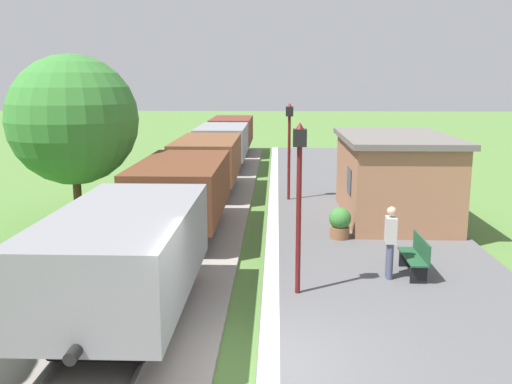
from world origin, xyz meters
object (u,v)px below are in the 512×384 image
(freight_train, at_px, (208,162))
(lamp_post_near, at_px, (299,177))
(bench_near_hut, at_px, (416,256))
(potted_planter, at_px, (340,223))
(tree_trackside_far, at_px, (73,120))
(lamp_post_far, at_px, (289,133))
(person_waiting, at_px, (390,239))
(station_hut, at_px, (394,176))

(freight_train, distance_m, lamp_post_near, 12.40)
(bench_near_hut, distance_m, potted_planter, 3.43)
(potted_planter, distance_m, tree_trackside_far, 9.54)
(freight_train, xyz_separation_m, lamp_post_far, (3.38, -2.01, 1.41))
(freight_train, bearing_deg, lamp_post_near, -74.08)
(lamp_post_near, bearing_deg, person_waiting, 25.24)
(freight_train, relative_size, tree_trackside_far, 5.76)
(station_hut, distance_m, lamp_post_far, 4.59)
(station_hut, height_order, potted_planter, station_hut)
(bench_near_hut, bearing_deg, lamp_post_far, 108.37)
(potted_planter, height_order, lamp_post_far, lamp_post_far)
(lamp_post_near, height_order, tree_trackside_far, tree_trackside_far)
(freight_train, xyz_separation_m, lamp_post_near, (3.38, -11.84, 1.41))
(freight_train, height_order, lamp_post_near, lamp_post_near)
(lamp_post_near, bearing_deg, lamp_post_far, 90.00)
(lamp_post_near, relative_size, lamp_post_far, 1.00)
(station_hut, bearing_deg, freight_train, 144.52)
(station_hut, distance_m, person_waiting, 6.12)
(station_hut, height_order, tree_trackside_far, tree_trackside_far)
(person_waiting, distance_m, tree_trackside_far, 11.53)
(station_hut, xyz_separation_m, lamp_post_near, (-3.42, -7.00, 1.15))
(station_hut, xyz_separation_m, potted_planter, (-2.04, -2.62, -0.93))
(freight_train, relative_size, lamp_post_far, 8.81)
(bench_near_hut, relative_size, lamp_post_far, 0.41)
(lamp_post_near, bearing_deg, tree_trackside_far, 135.58)
(bench_near_hut, bearing_deg, tree_trackside_far, 149.87)
(bench_near_hut, height_order, lamp_post_near, lamp_post_near)
(station_hut, relative_size, potted_planter, 6.33)
(person_waiting, bearing_deg, bench_near_hut, -156.42)
(lamp_post_near, bearing_deg, station_hut, 63.95)
(potted_planter, xyz_separation_m, tree_trackside_far, (-8.70, 2.79, 2.75))
(bench_near_hut, distance_m, person_waiting, 0.86)
(potted_planter, relative_size, tree_trackside_far, 0.16)
(bench_near_hut, bearing_deg, freight_train, 120.48)
(person_waiting, bearing_deg, lamp_post_far, -73.15)
(bench_near_hut, relative_size, tree_trackside_far, 0.27)
(freight_train, distance_m, tree_trackside_far, 6.46)
(potted_planter, height_order, lamp_post_near, lamp_post_near)
(lamp_post_near, bearing_deg, freight_train, 105.92)
(lamp_post_far, distance_m, tree_trackside_far, 7.81)
(station_hut, height_order, lamp_post_far, lamp_post_far)
(station_hut, bearing_deg, potted_planter, -127.83)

